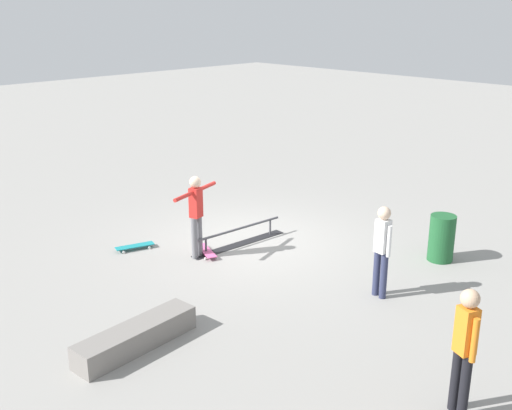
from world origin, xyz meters
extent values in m
plane|color=gray|center=(0.00, 0.00, 0.00)|extent=(60.00, 60.00, 0.00)
cube|color=black|center=(0.29, -0.05, 0.01)|extent=(2.37, 0.40, 0.01)
cylinder|color=#47474C|center=(-0.58, 0.01, 0.18)|extent=(0.04, 0.04, 0.36)
cylinder|color=#47474C|center=(1.17, -0.11, 0.18)|extent=(0.04, 0.04, 0.36)
cylinder|color=#47474C|center=(0.29, -0.05, 0.36)|extent=(2.19, 0.20, 0.05)
cube|color=gray|center=(4.21, 1.88, 0.18)|extent=(2.02, 0.61, 0.37)
cylinder|color=slate|center=(1.44, -0.14, 0.43)|extent=(0.15, 0.15, 0.85)
cylinder|color=slate|center=(1.27, -0.19, 0.43)|extent=(0.15, 0.15, 0.85)
cube|color=red|center=(1.36, -0.17, 1.15)|extent=(0.27, 0.25, 0.60)
sphere|color=beige|center=(1.36, -0.17, 1.57)|extent=(0.23, 0.23, 0.23)
cylinder|color=red|center=(1.74, -0.06, 1.38)|extent=(0.57, 0.23, 0.08)
cylinder|color=red|center=(0.98, -0.28, 1.38)|extent=(0.57, 0.23, 0.08)
cube|color=#E05993|center=(1.15, -0.14, 0.08)|extent=(0.48, 0.82, 0.02)
cylinder|color=white|center=(1.15, -0.44, 0.03)|extent=(0.05, 0.06, 0.05)
cylinder|color=white|center=(0.94, -0.35, 0.03)|extent=(0.05, 0.06, 0.05)
cylinder|color=white|center=(1.35, 0.07, 0.03)|extent=(0.05, 0.06, 0.05)
cylinder|color=white|center=(1.14, 0.15, 0.03)|extent=(0.05, 0.06, 0.05)
cylinder|color=#2D3351|center=(0.24, 3.52, 0.42)|extent=(0.14, 0.14, 0.83)
cylinder|color=#2D3351|center=(0.22, 3.36, 0.42)|extent=(0.14, 0.14, 0.83)
cube|color=white|center=(0.23, 3.44, 1.13)|extent=(0.22, 0.24, 0.59)
sphere|color=beige|center=(0.23, 3.44, 1.54)|extent=(0.23, 0.23, 0.23)
cylinder|color=white|center=(0.25, 3.58, 1.08)|extent=(0.09, 0.09, 0.56)
cylinder|color=white|center=(0.21, 3.29, 1.08)|extent=(0.09, 0.09, 0.56)
cylinder|color=black|center=(2.21, 5.91, 0.43)|extent=(0.16, 0.16, 0.86)
cylinder|color=black|center=(2.27, 6.06, 0.43)|extent=(0.16, 0.16, 0.86)
cube|color=orange|center=(2.24, 5.99, 1.16)|extent=(0.27, 0.28, 0.61)
sphere|color=tan|center=(2.24, 5.99, 1.58)|extent=(0.23, 0.23, 0.23)
cylinder|color=orange|center=(2.18, 5.85, 1.11)|extent=(0.10, 0.10, 0.57)
cylinder|color=orange|center=(2.30, 6.12, 1.11)|extent=(0.10, 0.10, 0.57)
cube|color=teal|center=(2.04, -1.38, 0.08)|extent=(0.82, 0.43, 0.02)
cylinder|color=white|center=(2.33, -1.35, 0.03)|extent=(0.06, 0.04, 0.05)
cylinder|color=white|center=(2.26, -1.57, 0.03)|extent=(0.06, 0.04, 0.05)
cylinder|color=white|center=(1.81, -1.19, 0.03)|extent=(0.06, 0.04, 0.05)
cylinder|color=white|center=(1.74, -1.41, 0.03)|extent=(0.06, 0.04, 0.05)
cylinder|color=#1E592D|center=(-1.98, 3.37, 0.47)|extent=(0.50, 0.50, 0.94)
camera|label=1|loc=(8.62, 8.84, 4.88)|focal=43.17mm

